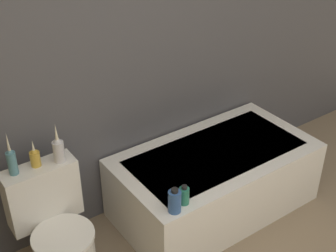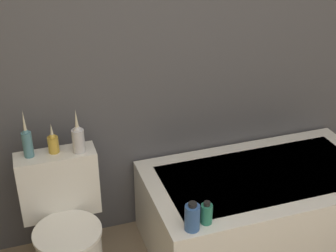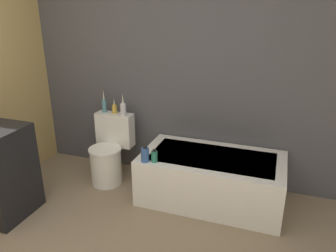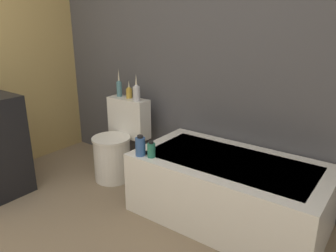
# 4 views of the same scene
# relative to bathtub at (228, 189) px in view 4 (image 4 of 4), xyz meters

# --- Properties ---
(wall_back_tiled) EXTENTS (6.40, 0.06, 2.60)m
(wall_back_tiled) POSITION_rel_bathtub_xyz_m (-0.79, 0.44, 1.05)
(wall_back_tiled) COLOR #4C4C51
(wall_back_tiled) RESTS_ON ground_plane
(bathtub) EXTENTS (1.43, 0.78, 0.49)m
(bathtub) POSITION_rel_bathtub_xyz_m (0.00, 0.00, 0.00)
(bathtub) COLOR white
(bathtub) RESTS_ON ground
(toilet) EXTENTS (0.43, 0.52, 0.76)m
(toilet) POSITION_rel_bathtub_xyz_m (-1.19, 0.02, 0.08)
(toilet) COLOR white
(toilet) RESTS_ON ground
(vase_gold) EXTENTS (0.05, 0.05, 0.27)m
(vase_gold) POSITION_rel_bathtub_xyz_m (-1.32, 0.21, 0.60)
(vase_gold) COLOR teal
(vase_gold) RESTS_ON toilet
(vase_silver) EXTENTS (0.06, 0.06, 0.17)m
(vase_silver) POSITION_rel_bathtub_xyz_m (-1.19, 0.21, 0.57)
(vase_silver) COLOR gold
(vase_silver) RESTS_ON toilet
(vase_bronze) EXTENTS (0.07, 0.07, 0.25)m
(vase_bronze) POSITION_rel_bathtub_xyz_m (-1.06, 0.17, 0.59)
(vase_bronze) COLOR silver
(vase_bronze) RESTS_ON toilet
(shampoo_bottle_tall) EXTENTS (0.08, 0.08, 0.16)m
(shampoo_bottle_tall) POSITION_rel_bathtub_xyz_m (-0.59, -0.33, 0.32)
(shampoo_bottle_tall) COLOR #335999
(shampoo_bottle_tall) RESTS_ON bathtub
(shampoo_bottle_short) EXTENTS (0.06, 0.06, 0.13)m
(shampoo_bottle_short) POSITION_rel_bathtub_xyz_m (-0.51, -0.30, 0.30)
(shampoo_bottle_short) COLOR #267259
(shampoo_bottle_short) RESTS_ON bathtub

